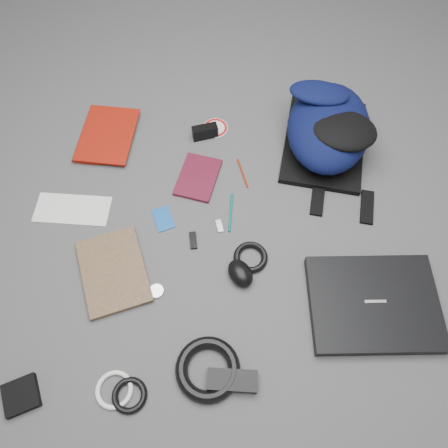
{
  "coord_description": "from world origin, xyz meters",
  "views": [
    {
      "loc": [
        -0.09,
        -0.65,
        1.25
      ],
      "look_at": [
        0.0,
        0.0,
        0.02
      ],
      "focal_mm": 35.0,
      "sensor_mm": 36.0,
      "label": 1
    }
  ],
  "objects": [
    {
      "name": "ground",
      "position": [
        0.0,
        0.0,
        0.0
      ],
      "size": [
        4.0,
        4.0,
        0.0
      ],
      "primitive_type": "plane",
      "color": "#4F4F51",
      "rests_on": "ground"
    },
    {
      "name": "backpack",
      "position": [
        0.4,
        0.29,
        0.09
      ],
      "size": [
        0.42,
        0.51,
        0.18
      ],
      "primitive_type": null,
      "rotation": [
        0.0,
        0.0,
        -0.33
      ],
      "color": "black",
      "rests_on": "ground"
    },
    {
      "name": "laptop",
      "position": [
        0.4,
        -0.32,
        0.02
      ],
      "size": [
        0.4,
        0.33,
        0.04
      ],
      "primitive_type": "cube",
      "rotation": [
        0.0,
        0.0,
        -0.12
      ],
      "color": "black",
      "rests_on": "ground"
    },
    {
      "name": "textbook_red",
      "position": [
        -0.46,
        0.44,
        0.01
      ],
      "size": [
        0.25,
        0.3,
        0.03
      ],
      "primitive_type": "imported",
      "rotation": [
        0.0,
        0.0,
        -0.25
      ],
      "color": "maroon",
      "rests_on": "ground"
    },
    {
      "name": "comic_book",
      "position": [
        -0.45,
        -0.13,
        0.01
      ],
      "size": [
        0.23,
        0.29,
        0.02
      ],
      "primitive_type": "imported",
      "rotation": [
        0.0,
        0.0,
        0.19
      ],
      "color": "#C38A0D",
      "rests_on": "ground"
    },
    {
      "name": "envelope",
      "position": [
        -0.49,
        0.13,
        0.0
      ],
      "size": [
        0.26,
        0.16,
        0.0
      ],
      "primitive_type": "cube",
      "rotation": [
        0.0,
        0.0,
        -0.21
      ],
      "color": "white",
      "rests_on": "ground"
    },
    {
      "name": "dvd_case",
      "position": [
        -0.06,
        0.2,
        0.01
      ],
      "size": [
        0.18,
        0.21,
        0.01
      ],
      "primitive_type": "cube",
      "rotation": [
        0.0,
        0.0,
        -0.4
      ],
      "color": "#430C1A",
      "rests_on": "ground"
    },
    {
      "name": "compact_camera",
      "position": [
        -0.02,
        0.38,
        0.03
      ],
      "size": [
        0.09,
        0.04,
        0.05
      ],
      "primitive_type": "cube",
      "rotation": [
        0.0,
        0.0,
        0.12
      ],
      "color": "black",
      "rests_on": "ground"
    },
    {
      "name": "sticker_disc",
      "position": [
        0.02,
        0.41,
        0.0
      ],
      "size": [
        0.1,
        0.1,
        0.0
      ],
      "primitive_type": "cylinder",
      "rotation": [
        0.0,
        0.0,
        0.14
      ],
      "color": "white",
      "rests_on": "ground"
    },
    {
      "name": "pen_teal",
      "position": [
        0.03,
        0.05,
        0.0
      ],
      "size": [
        0.04,
        0.14,
        0.01
      ],
      "primitive_type": "cylinder",
      "rotation": [
        1.57,
        0.0,
        -0.21
      ],
      "color": "#0B6556",
      "rests_on": "ground"
    },
    {
      "name": "pen_red",
      "position": [
        0.09,
        0.2,
        0.0
      ],
      "size": [
        0.02,
        0.12,
        0.01
      ],
      "primitive_type": "cylinder",
      "rotation": [
        1.57,
        0.0,
        0.13
      ],
      "color": "maroon",
      "rests_on": "ground"
    },
    {
      "name": "id_badge",
      "position": [
        -0.19,
        0.06,
        0.0
      ],
      "size": [
        0.07,
        0.1,
        0.0
      ],
      "primitive_type": "cube",
      "rotation": [
        0.0,
        0.0,
        0.22
      ],
      "color": "#1654A8",
      "rests_on": "ground"
    },
    {
      "name": "usb_black",
      "position": [
        -0.1,
        -0.04,
        0.01
      ],
      "size": [
        0.02,
        0.06,
        0.01
      ],
      "primitive_type": "cube",
      "rotation": [
        0.0,
        0.0,
        -0.01
      ],
      "color": "black",
      "rests_on": "ground"
    },
    {
      "name": "usb_silver",
      "position": [
        -0.01,
        0.0,
        0.0
      ],
      "size": [
        0.02,
        0.05,
        0.01
      ],
      "primitive_type": "cube",
      "rotation": [
        0.0,
        0.0,
        0.1
      ],
      "color": "silver",
      "rests_on": "ground"
    },
    {
      "name": "mouse",
      "position": [
        0.03,
        -0.18,
        0.02
      ],
      "size": [
        0.1,
        0.11,
        0.05
      ],
      "primitive_type": "ellipsoid",
      "rotation": [
        0.0,
        0.0,
        0.38
      ],
      "color": "black",
      "rests_on": "ground"
    },
    {
      "name": "headphone_left",
      "position": [
        -0.33,
        -0.07,
        0.01
      ],
      "size": [
        0.06,
        0.06,
        0.01
      ],
      "primitive_type": "cylinder",
      "rotation": [
        0.0,
        0.0,
        -0.21
      ],
      "color": "silver",
      "rests_on": "ground"
    },
    {
      "name": "headphone_right",
      "position": [
        -0.23,
        -0.19,
        0.01
      ],
      "size": [
        0.05,
        0.05,
        0.01
      ],
      "primitive_type": "cylinder",
      "rotation": [
        0.0,
        0.0,
        0.22
      ],
      "color": "silver",
      "rests_on": "ground"
    },
    {
      "name": "cable_coil",
      "position": [
        0.07,
        -0.12,
        0.01
      ],
      "size": [
        0.12,
        0.12,
        0.02
      ],
      "primitive_type": "torus",
      "rotation": [
        0.0,
        0.0,
        0.11
      ],
      "color": "black",
      "rests_on": "ground"
    },
    {
      "name": "power_brick",
      "position": [
        -0.04,
        -0.47,
        0.02
      ],
      "size": [
        0.14,
        0.08,
        0.03
      ],
      "primitive_type": "cube",
      "rotation": [
        0.0,
        0.0,
        -0.19
      ],
      "color": "black",
      "rests_on": "ground"
    },
    {
      "name": "power_cord_coil",
      "position": [
        -0.1,
        -0.44,
        0.02
      ],
      "size": [
        0.23,
        0.23,
        0.03
      ],
      "primitive_type": "torus",
      "rotation": [
        0.0,
        0.0,
        0.39
      ],
      "color": "black",
      "rests_on": "ground"
    },
    {
      "name": "pouch",
      "position": [
        -0.6,
        -0.43,
        0.01
      ],
      "size": [
        0.11,
        0.11,
        0.02
      ],
      "primitive_type": "cube",
      "rotation": [
        0.0,
        0.0,
        0.26
      ],
      "color": "black",
      "rests_on": "ground"
    },
    {
      "name": "earbud_coil",
      "position": [
        -0.32,
        -0.47,
        0.01
      ],
      "size": [
        0.12,
        0.12,
        0.02
      ],
      "primitive_type": "torus",
      "rotation": [
        0.0,
        0.0,
        0.31
      ],
      "color": "black",
      "rests_on": "ground"
    },
    {
      "name": "white_cable_coil",
      "position": [
        -0.36,
        -0.45,
        0.01
      ],
      "size": [
        0.12,
        0.12,
        0.01
      ],
      "primitive_type": "torus",
      "rotation": [
        0.0,
        0.0,
        -0.22
      ],
      "color": "white",
      "rests_on": "ground"
    }
  ]
}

